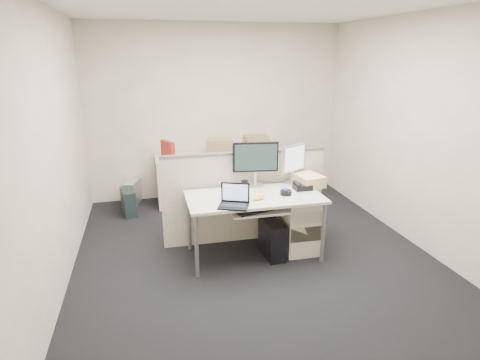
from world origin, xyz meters
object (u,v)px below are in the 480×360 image
object	(u,v)px
desk	(254,201)
desk_phone	(302,187)
monitor_main	(255,165)
laptop	(234,197)

from	to	relation	value
desk	desk_phone	size ratio (longest dim) A/B	7.64
desk	desk_phone	xyz separation A→B (m)	(0.60, 0.08, 0.10)
desk	monitor_main	bearing A→B (deg)	72.99
laptop	desk_phone	xyz separation A→B (m)	(0.90, 0.36, -0.08)
desk	laptop	xyz separation A→B (m)	(-0.30, -0.28, 0.18)
desk	laptop	distance (m)	0.45
desk_phone	desk	bearing A→B (deg)	-172.15
monitor_main	desk_phone	xyz separation A→B (m)	(0.50, -0.24, -0.24)
desk	monitor_main	distance (m)	0.47
desk	desk_phone	world-z (taller)	desk_phone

